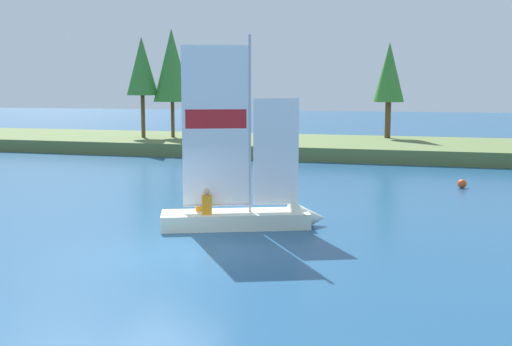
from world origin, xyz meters
The scene contains 7 objects.
ground_plane centered at (0.00, 0.00, 0.00)m, with size 200.00×200.00×0.00m, color navy.
shore_bank centered at (0.00, 25.20, 0.40)m, with size 80.00×10.36×0.79m, color #5B703D.
shoreline_tree_left centered at (-12.96, 24.28, 5.53)m, with size 2.11×2.11×6.72m.
shoreline_tree_midleft centered at (-11.07, 24.93, 5.62)m, with size 2.51×2.51×7.27m.
shoreline_tree_centre centered at (2.99, 28.41, 5.09)m, with size 2.04×2.04×6.33m.
sailboat centered at (1.18, 3.33, 0.52)m, with size 4.96×2.92×5.93m.
channel_buoy centered at (7.27, 12.69, 0.18)m, with size 0.36×0.36×0.36m, color #E54C19.
Camera 1 is at (6.22, -14.01, 4.07)m, focal length 43.62 mm.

